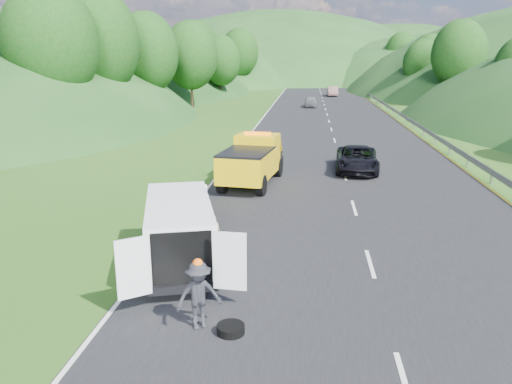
# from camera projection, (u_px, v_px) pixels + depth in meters

# --- Properties ---
(ground) EXTENTS (320.00, 320.00, 0.00)m
(ground) POSITION_uv_depth(u_px,v_px,m) (278.00, 238.00, 17.81)
(ground) COLOR #38661E
(ground) RESTS_ON ground
(road_surface) EXTENTS (14.00, 200.00, 0.02)m
(road_surface) POSITION_uv_depth(u_px,v_px,m) (327.00, 115.00, 55.90)
(road_surface) COLOR black
(road_surface) RESTS_ON ground
(guardrail) EXTENTS (0.06, 140.00, 1.52)m
(guardrail) POSITION_uv_depth(u_px,v_px,m) (379.00, 105.00, 67.16)
(guardrail) COLOR gray
(guardrail) RESTS_ON ground
(tree_line_left) EXTENTS (14.00, 140.00, 14.00)m
(tree_line_left) POSITION_uv_depth(u_px,v_px,m) (180.00, 99.00, 77.32)
(tree_line_left) COLOR #255017
(tree_line_left) RESTS_ON ground
(tree_line_right) EXTENTS (14.00, 140.00, 14.00)m
(tree_line_right) POSITION_uv_depth(u_px,v_px,m) (460.00, 101.00, 73.07)
(tree_line_right) COLOR #255017
(tree_line_right) RESTS_ON ground
(hills_backdrop) EXTENTS (201.00, 288.60, 44.00)m
(hills_backdrop) POSITION_uv_depth(u_px,v_px,m) (329.00, 79.00, 146.44)
(hills_backdrop) COLOR #2D5B23
(hills_backdrop) RESTS_ON ground
(tow_truck) EXTENTS (2.91, 6.09, 2.52)m
(tow_truck) POSITION_uv_depth(u_px,v_px,m) (252.00, 160.00, 25.10)
(tow_truck) COLOR black
(tow_truck) RESTS_ON ground
(white_van) EXTENTS (4.05, 6.35, 2.09)m
(white_van) POSITION_uv_depth(u_px,v_px,m) (179.00, 229.00, 15.26)
(white_van) COLOR black
(white_van) RESTS_ON ground
(woman) EXTENTS (0.55, 0.66, 1.57)m
(woman) POSITION_uv_depth(u_px,v_px,m) (206.00, 224.00, 19.34)
(woman) COLOR white
(woman) RESTS_ON ground
(child) EXTENTS (0.59, 0.53, 1.01)m
(child) POSITION_uv_depth(u_px,v_px,m) (214.00, 245.00, 17.21)
(child) COLOR tan
(child) RESTS_ON ground
(worker) EXTENTS (1.24, 1.04, 1.67)m
(worker) POSITION_uv_depth(u_px,v_px,m) (200.00, 328.00, 11.93)
(worker) COLOR black
(worker) RESTS_ON ground
(suitcase) EXTENTS (0.45, 0.35, 0.64)m
(suitcase) POSITION_uv_depth(u_px,v_px,m) (158.00, 216.00, 19.26)
(suitcase) COLOR brown
(suitcase) RESTS_ON ground
(spare_tire) EXTENTS (0.66, 0.66, 0.20)m
(spare_tire) POSITION_uv_depth(u_px,v_px,m) (231.00, 334.00, 11.68)
(spare_tire) COLOR black
(spare_tire) RESTS_ON ground
(passing_suv) EXTENTS (2.60, 5.11, 1.38)m
(passing_suv) POSITION_uv_depth(u_px,v_px,m) (356.00, 171.00, 28.27)
(passing_suv) COLOR black
(passing_suv) RESTS_ON ground
(dist_car_a) EXTENTS (1.60, 3.99, 1.36)m
(dist_car_a) POSITION_uv_depth(u_px,v_px,m) (311.00, 107.00, 64.26)
(dist_car_a) COLOR #545559
(dist_car_a) RESTS_ON ground
(dist_car_b) EXTENTS (1.65, 4.73, 1.56)m
(dist_car_b) POSITION_uv_depth(u_px,v_px,m) (333.00, 96.00, 82.41)
(dist_car_b) COLOR brown
(dist_car_b) RESTS_ON ground
(dist_car_c) EXTENTS (2.14, 5.27, 1.53)m
(dist_car_c) POSITION_uv_depth(u_px,v_px,m) (320.00, 87.00, 108.73)
(dist_car_c) COLOR #A65365
(dist_car_c) RESTS_ON ground
(dist_car_d) EXTENTS (1.60, 3.99, 1.36)m
(dist_car_d) POSITION_uv_depth(u_px,v_px,m) (324.00, 85.00, 116.02)
(dist_car_d) COLOR #59485D
(dist_car_d) RESTS_ON ground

